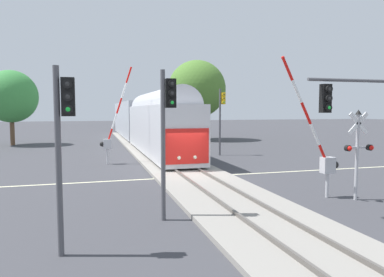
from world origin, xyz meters
TOP-DOWN VIEW (x-y plane):
  - ground_plane at (0.00, 0.00)m, footprint 220.00×220.00m
  - road_centre_stripe at (0.00, 0.00)m, footprint 44.00×0.20m
  - railway_track at (0.00, 0.00)m, footprint 4.40×80.00m
  - commuter_train at (0.00, 20.53)m, footprint 3.04×42.20m
  - crossing_gate_near at (4.20, -6.33)m, footprint 2.91×0.40m
  - crossing_signal_mast at (5.38, -7.05)m, footprint 1.36×0.44m
  - crossing_gate_far at (-4.26, 6.33)m, footprint 2.35×0.40m
  - traffic_signal_near_left at (-6.24, -9.87)m, footprint 0.53×0.38m
  - traffic_signal_median at (-3.02, -7.59)m, footprint 0.53×0.38m
  - traffic_signal_far_side at (5.14, 8.82)m, footprint 0.53×0.38m
  - pine_left_background at (-13.86, 23.33)m, footprint 5.63×5.63m
  - elm_centre_background at (7.59, 24.32)m, footprint 7.34×7.34m

SIDE VIEW (x-z plane):
  - ground_plane at x=0.00m, z-range 0.00..0.00m
  - road_centre_stripe at x=0.00m, z-range 0.00..0.01m
  - railway_track at x=0.00m, z-range -0.06..0.26m
  - crossing_gate_near at x=4.20m, z-range -1.06..5.03m
  - crossing_gate_far at x=-4.26m, z-range -1.32..5.63m
  - crossing_signal_mast at x=5.38m, z-range 0.43..4.32m
  - commuter_train at x=0.00m, z-range 0.21..5.37m
  - traffic_signal_near_left at x=-6.24m, z-range 0.86..5.87m
  - traffic_signal_median at x=-3.02m, z-range 0.90..6.14m
  - traffic_signal_far_side at x=5.14m, z-range 0.96..6.61m
  - pine_left_background at x=-13.86m, z-range 1.24..9.42m
  - elm_centre_background at x=7.59m, z-range 1.43..11.61m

